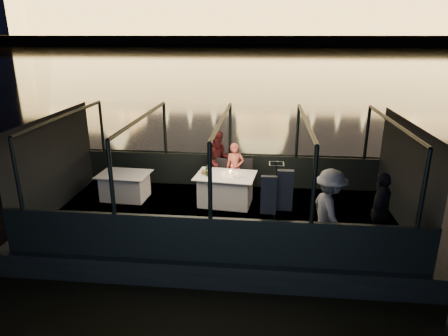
# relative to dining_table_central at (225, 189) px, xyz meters

# --- Properties ---
(river_water) EXTENTS (500.00, 500.00, 0.00)m
(river_water) POSITION_rel_dining_table_central_xyz_m (-0.00, 79.29, -0.89)
(river_water) COLOR black
(river_water) RESTS_ON ground
(boat_hull) EXTENTS (8.60, 4.40, 1.00)m
(boat_hull) POSITION_rel_dining_table_central_xyz_m (-0.00, -0.71, -0.89)
(boat_hull) COLOR black
(boat_hull) RESTS_ON river_water
(boat_deck) EXTENTS (8.00, 4.00, 0.04)m
(boat_deck) POSITION_rel_dining_table_central_xyz_m (-0.00, -0.71, -0.41)
(boat_deck) COLOR black
(boat_deck) RESTS_ON boat_hull
(gunwale_port) EXTENTS (8.00, 0.08, 0.90)m
(gunwale_port) POSITION_rel_dining_table_central_xyz_m (-0.00, 1.29, 0.06)
(gunwale_port) COLOR black
(gunwale_port) RESTS_ON boat_deck
(gunwale_starboard) EXTENTS (8.00, 0.08, 0.90)m
(gunwale_starboard) POSITION_rel_dining_table_central_xyz_m (-0.00, -2.71, 0.06)
(gunwale_starboard) COLOR black
(gunwale_starboard) RESTS_ON boat_deck
(cabin_glass_port) EXTENTS (8.00, 0.02, 1.40)m
(cabin_glass_port) POSITION_rel_dining_table_central_xyz_m (-0.00, 1.29, 1.21)
(cabin_glass_port) COLOR #99B2B2
(cabin_glass_port) RESTS_ON gunwale_port
(cabin_glass_starboard) EXTENTS (8.00, 0.02, 1.40)m
(cabin_glass_starboard) POSITION_rel_dining_table_central_xyz_m (-0.00, -2.71, 1.21)
(cabin_glass_starboard) COLOR #99B2B2
(cabin_glass_starboard) RESTS_ON gunwale_starboard
(cabin_roof_glass) EXTENTS (8.00, 4.00, 0.02)m
(cabin_roof_glass) POSITION_rel_dining_table_central_xyz_m (-0.00, -0.71, 1.91)
(cabin_roof_glass) COLOR #99B2B2
(cabin_roof_glass) RESTS_ON boat_deck
(end_wall_fore) EXTENTS (0.02, 4.00, 2.30)m
(end_wall_fore) POSITION_rel_dining_table_central_xyz_m (-4.00, -0.71, 0.76)
(end_wall_fore) COLOR black
(end_wall_fore) RESTS_ON boat_deck
(end_wall_aft) EXTENTS (0.02, 4.00, 2.30)m
(end_wall_aft) POSITION_rel_dining_table_central_xyz_m (4.00, -0.71, 0.76)
(end_wall_aft) COLOR black
(end_wall_aft) RESTS_ON boat_deck
(canopy_ribs) EXTENTS (8.00, 4.00, 2.30)m
(canopy_ribs) POSITION_rel_dining_table_central_xyz_m (-0.00, -0.71, 0.76)
(canopy_ribs) COLOR black
(canopy_ribs) RESTS_ON boat_deck
(embankment) EXTENTS (400.00, 140.00, 6.00)m
(embankment) POSITION_rel_dining_table_central_xyz_m (-0.00, 209.29, 0.11)
(embankment) COLOR #423D33
(embankment) RESTS_ON ground
(dining_table_central) EXTENTS (1.56, 1.20, 0.77)m
(dining_table_central) POSITION_rel_dining_table_central_xyz_m (0.00, 0.00, 0.00)
(dining_table_central) COLOR white
(dining_table_central) RESTS_ON boat_deck
(dining_table_aft) EXTENTS (1.33, 1.00, 0.68)m
(dining_table_aft) POSITION_rel_dining_table_central_xyz_m (-2.62, 0.09, 0.00)
(dining_table_aft) COLOR white
(dining_table_aft) RESTS_ON boat_deck
(chair_port_left) EXTENTS (0.57, 0.57, 0.92)m
(chair_port_left) POSITION_rel_dining_table_central_xyz_m (-0.23, 0.66, 0.06)
(chair_port_left) COLOR black
(chair_port_left) RESTS_ON boat_deck
(chair_port_right) EXTENTS (0.47, 0.47, 0.91)m
(chair_port_right) POSITION_rel_dining_table_central_xyz_m (0.43, 0.70, 0.06)
(chair_port_right) COLOR black
(chair_port_right) RESTS_ON boat_deck
(coat_stand) EXTENTS (0.54, 0.44, 1.88)m
(coat_stand) POSITION_rel_dining_table_central_xyz_m (1.16, -2.29, 0.51)
(coat_stand) COLOR black
(coat_stand) RESTS_ON boat_deck
(person_woman_coral) EXTENTS (0.52, 0.37, 1.35)m
(person_woman_coral) POSITION_rel_dining_table_central_xyz_m (0.17, 0.82, 0.36)
(person_woman_coral) COLOR #ED6A56
(person_woman_coral) RESTS_ON boat_deck
(person_man_maroon) EXTENTS (0.92, 0.79, 1.65)m
(person_man_maroon) POSITION_rel_dining_table_central_xyz_m (-0.28, 0.95, 0.36)
(person_man_maroon) COLOR #3C1013
(person_man_maroon) RESTS_ON boat_deck
(passenger_stripe) EXTENTS (0.88, 1.22, 1.70)m
(passenger_stripe) POSITION_rel_dining_table_central_xyz_m (2.20, -2.10, 0.47)
(passenger_stripe) COLOR silver
(passenger_stripe) RESTS_ON boat_deck
(passenger_dark) EXTENTS (0.81, 1.01, 1.60)m
(passenger_dark) POSITION_rel_dining_table_central_xyz_m (3.20, -1.88, 0.47)
(passenger_dark) COLOR black
(passenger_dark) RESTS_ON boat_deck
(wine_bottle) EXTENTS (0.08, 0.08, 0.27)m
(wine_bottle) POSITION_rel_dining_table_central_xyz_m (-0.44, -0.12, 0.53)
(wine_bottle) COLOR #123315
(wine_bottle) RESTS_ON dining_table_central
(bread_basket) EXTENTS (0.24, 0.24, 0.08)m
(bread_basket) POSITION_rel_dining_table_central_xyz_m (-0.50, 0.05, 0.42)
(bread_basket) COLOR olive
(bread_basket) RESTS_ON dining_table_central
(amber_candle) EXTENTS (0.06, 0.06, 0.07)m
(amber_candle) POSITION_rel_dining_table_central_xyz_m (0.10, 0.12, 0.42)
(amber_candle) COLOR #FFA13F
(amber_candle) RESTS_ON dining_table_central
(plate_near) EXTENTS (0.35, 0.35, 0.02)m
(plate_near) POSITION_rel_dining_table_central_xyz_m (0.32, -0.07, 0.39)
(plate_near) COLOR silver
(plate_near) RESTS_ON dining_table_central
(plate_far) EXTENTS (0.24, 0.24, 0.01)m
(plate_far) POSITION_rel_dining_table_central_xyz_m (-0.45, 0.19, 0.39)
(plate_far) COLOR white
(plate_far) RESTS_ON dining_table_central
(wine_glass_white) EXTENTS (0.08, 0.08, 0.19)m
(wine_glass_white) POSITION_rel_dining_table_central_xyz_m (-0.43, -0.14, 0.48)
(wine_glass_white) COLOR silver
(wine_glass_white) RESTS_ON dining_table_central
(wine_glass_red) EXTENTS (0.07, 0.07, 0.18)m
(wine_glass_red) POSITION_rel_dining_table_central_xyz_m (0.14, 0.25, 0.48)
(wine_glass_red) COLOR silver
(wine_glass_red) RESTS_ON dining_table_central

